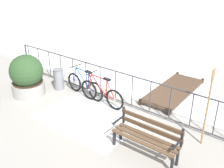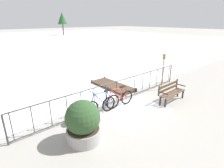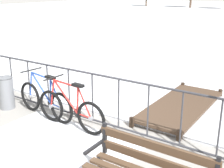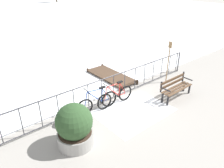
{
  "view_description": "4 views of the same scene",
  "coord_description": "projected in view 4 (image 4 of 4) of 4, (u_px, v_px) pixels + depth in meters",
  "views": [
    {
      "loc": [
        4.42,
        -5.95,
        4.12
      ],
      "look_at": [
        -0.17,
        0.05,
        0.55
      ],
      "focal_mm": 42.39,
      "sensor_mm": 36.0,
      "label": 1
    },
    {
      "loc": [
        -5.09,
        -5.5,
        3.62
      ],
      "look_at": [
        0.0,
        0.3,
        0.85
      ],
      "focal_mm": 28.58,
      "sensor_mm": 36.0,
      "label": 2
    },
    {
      "loc": [
        3.42,
        -4.37,
        2.64
      ],
      "look_at": [
        0.33,
        0.21,
        0.85
      ],
      "focal_mm": 47.84,
      "sensor_mm": 36.0,
      "label": 3
    },
    {
      "loc": [
        -4.97,
        -5.83,
        4.51
      ],
      "look_at": [
        0.11,
        0.23,
        0.55
      ],
      "focal_mm": 34.1,
      "sensor_mm": 36.0,
      "label": 4
    }
  ],
  "objects": [
    {
      "name": "park_bench",
      "position": [
        175.0,
        86.0,
        8.77
      ],
      "size": [
        1.6,
        0.49,
        0.89
      ],
      "color": "brown",
      "rests_on": "ground"
    },
    {
      "name": "bicycle_second",
      "position": [
        97.0,
        102.0,
        7.91
      ],
      "size": [
        1.71,
        0.52,
        0.97
      ],
      "color": "black",
      "rests_on": "ground"
    },
    {
      "name": "bicycle_near_railing",
      "position": [
        115.0,
        96.0,
        8.3
      ],
      "size": [
        1.71,
        0.52,
        0.97
      ],
      "color": "black",
      "rests_on": "ground"
    },
    {
      "name": "snow_patch",
      "position": [
        133.0,
        111.0,
        8.03
      ],
      "size": [
        2.77,
        2.02,
        0.01
      ],
      "primitive_type": "cube",
      "color": "white",
      "rests_on": "ground"
    },
    {
      "name": "railing_fence",
      "position": [
        114.0,
        87.0,
        8.62
      ],
      "size": [
        9.06,
        0.06,
        1.07
      ],
      "color": "#38383D",
      "rests_on": "ground"
    },
    {
      "name": "oar_upright",
      "position": [
        168.0,
        60.0,
        9.78
      ],
      "size": [
        0.04,
        0.16,
        1.98
      ],
      "color": "#937047",
      "rests_on": "ground"
    },
    {
      "name": "trash_bin",
      "position": [
        74.0,
        115.0,
        7.18
      ],
      "size": [
        0.35,
        0.35,
        0.73
      ],
      "color": "gray",
      "rests_on": "ground"
    },
    {
      "name": "ground_plane",
      "position": [
        114.0,
        98.0,
        8.87
      ],
      "size": [
        160.0,
        160.0,
        0.0
      ],
      "primitive_type": "plane",
      "color": "#9E9991"
    },
    {
      "name": "planter_with_shrub",
      "position": [
        75.0,
        126.0,
        6.15
      ],
      "size": [
        1.09,
        1.09,
        1.37
      ],
      "color": "#9E9B96",
      "rests_on": "ground"
    },
    {
      "name": "wooden_dock",
      "position": [
        111.0,
        76.0,
        10.66
      ],
      "size": [
        1.1,
        2.81,
        0.2
      ],
      "color": "#4C3828",
      "rests_on": "ground"
    }
  ]
}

